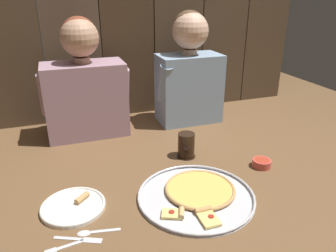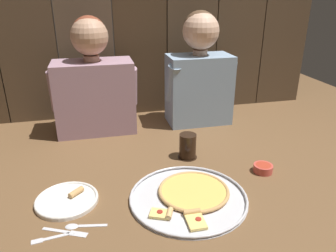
{
  "view_description": "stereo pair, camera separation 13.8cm",
  "coord_description": "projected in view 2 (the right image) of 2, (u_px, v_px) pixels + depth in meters",
  "views": [
    {
      "loc": [
        -0.42,
        -1.1,
        0.72
      ],
      "look_at": [
        0.0,
        0.1,
        0.18
      ],
      "focal_mm": 34.46,
      "sensor_mm": 36.0,
      "label": 1
    },
    {
      "loc": [
        -0.29,
        -1.14,
        0.72
      ],
      "look_at": [
        0.0,
        0.1,
        0.18
      ],
      "focal_mm": 34.46,
      "sensor_mm": 36.0,
      "label": 2
    }
  ],
  "objects": [
    {
      "name": "ground_plane",
      "position": [
        172.0,
        174.0,
        1.36
      ],
      "size": [
        3.2,
        3.2,
        0.0
      ],
      "primitive_type": "plane",
      "color": "brown"
    },
    {
      "name": "pizza_tray",
      "position": [
        190.0,
        195.0,
        1.21
      ],
      "size": [
        0.44,
        0.44,
        0.03
      ],
      "color": "silver",
      "rests_on": "ground"
    },
    {
      "name": "dinner_plate",
      "position": [
        67.0,
        200.0,
        1.18
      ],
      "size": [
        0.23,
        0.23,
        0.03
      ],
      "color": "white",
      "rests_on": "ground"
    },
    {
      "name": "drinking_glass",
      "position": [
        188.0,
        146.0,
        1.48
      ],
      "size": [
        0.09,
        0.09,
        0.12
      ],
      "color": "black",
      "rests_on": "ground"
    },
    {
      "name": "dipping_bowl",
      "position": [
        263.0,
        168.0,
        1.38
      ],
      "size": [
        0.08,
        0.08,
        0.03
      ],
      "color": "#CC4C42",
      "rests_on": "ground"
    },
    {
      "name": "table_fork",
      "position": [
        51.0,
        238.0,
        1.01
      ],
      "size": [
        0.13,
        0.03,
        0.01
      ],
      "color": "silver",
      "rests_on": "ground"
    },
    {
      "name": "table_knife",
      "position": [
        65.0,
        232.0,
        1.04
      ],
      "size": [
        0.15,
        0.08,
        0.01
      ],
      "color": "silver",
      "rests_on": "ground"
    },
    {
      "name": "table_spoon",
      "position": [
        78.0,
        226.0,
        1.06
      ],
      "size": [
        0.14,
        0.05,
        0.01
      ],
      "color": "silver",
      "rests_on": "ground"
    },
    {
      "name": "diner_left",
      "position": [
        94.0,
        82.0,
        1.69
      ],
      "size": [
        0.45,
        0.22,
        0.61
      ],
      "color": "gray",
      "rests_on": "ground"
    },
    {
      "name": "diner_right",
      "position": [
        199.0,
        71.0,
        1.8
      ],
      "size": [
        0.39,
        0.22,
        0.62
      ],
      "color": "#849EB7",
      "rests_on": "ground"
    }
  ]
}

